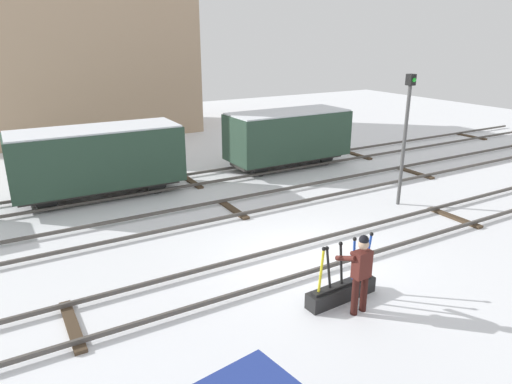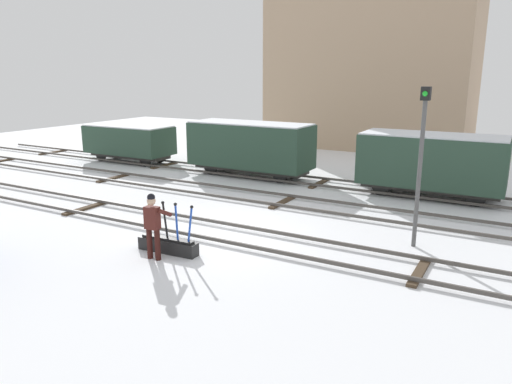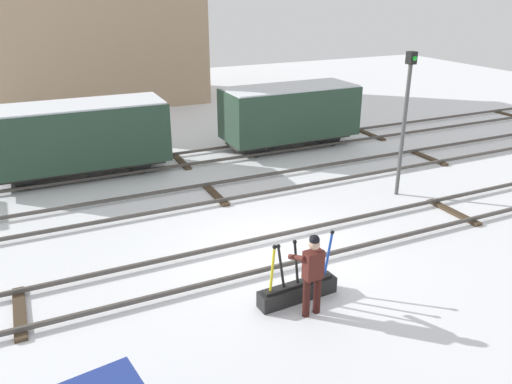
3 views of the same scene
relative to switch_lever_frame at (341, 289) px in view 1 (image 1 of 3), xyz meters
The scene contains 10 objects.
ground_plane 1.99m from the switch_lever_frame, 76.31° to the left, with size 60.00×60.00×0.00m, color white.
track_main_line 1.98m from the switch_lever_frame, 76.31° to the left, with size 44.00×1.94×0.18m.
track_siding_near 6.19m from the switch_lever_frame, 85.67° to the left, with size 44.00×1.94×0.18m.
track_siding_far 9.83m from the switch_lever_frame, 87.27° to the left, with size 44.00×1.94×0.18m.
switch_lever_frame is the anchor object (origin of this frame).
rail_worker 0.94m from the switch_lever_frame, 90.45° to the right, with size 0.56×0.67×1.79m.
signal_post 7.35m from the switch_lever_frame, 33.34° to the left, with size 0.24×0.32×4.46m.
apartment_building 23.33m from the switch_lever_frame, 92.95° to the left, with size 12.97×7.09×10.98m.
freight_car_far_end 11.14m from the switch_lever_frame, 62.44° to the left, with size 5.44×2.24×2.51m.
freight_car_mid_siding 10.35m from the switch_lever_frame, 107.32° to the left, with size 5.89×2.23×2.56m.
Camera 1 is at (-6.64, -8.76, 5.61)m, focal length 32.31 mm.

